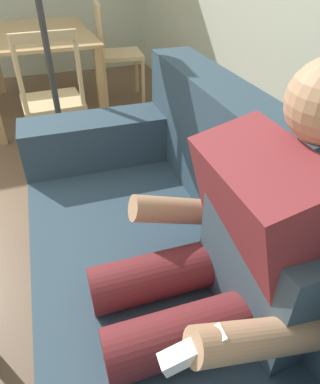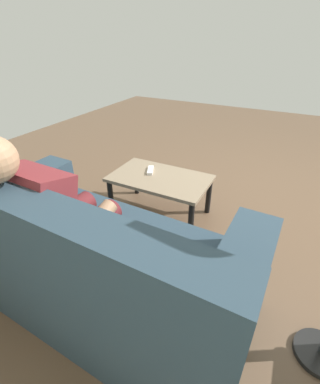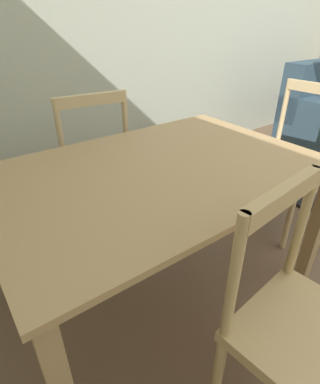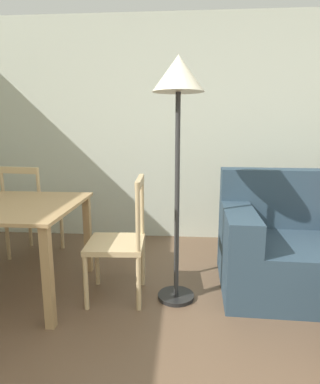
{
  "view_description": "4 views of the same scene",
  "coord_description": "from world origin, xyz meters",
  "px_view_note": "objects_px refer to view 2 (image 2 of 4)",
  "views": [
    {
      "loc": [
        1.68,
        1.28,
        1.37
      ],
      "look_at": [
        0.83,
        1.59,
        0.73
      ],
      "focal_mm": 32.76,
      "sensor_mm": 36.0,
      "label": 1
    },
    {
      "loc": [
        -0.03,
        2.53,
        1.53
      ],
      "look_at": [
        0.97,
        0.58,
        0.24
      ],
      "focal_mm": 25.21,
      "sensor_mm": 36.0,
      "label": 2
    },
    {
      "loc": [
        -2.62,
        0.42,
        1.29
      ],
      "look_at": [
        -1.91,
        1.39,
        0.6
      ],
      "focal_mm": 28.62,
      "sensor_mm": 36.0,
      "label": 3
    },
    {
      "loc": [
        -0.39,
        -0.9,
        1.31
      ],
      "look_at": [
        -0.54,
        1.09,
        0.9
      ],
      "focal_mm": 30.19,
      "sensor_mm": 36.0,
      "label": 4
    }
  ],
  "objects_px": {
    "couch": "(97,264)",
    "person_lounging": "(56,219)",
    "tv_remote": "(150,170)",
    "coffee_table": "(160,182)"
  },
  "relations": [
    {
      "from": "couch",
      "to": "person_lounging",
      "type": "xyz_separation_m",
      "value": [
        0.24,
        0.03,
        0.26
      ]
    },
    {
      "from": "couch",
      "to": "tv_remote",
      "type": "distance_m",
      "value": 1.17
    },
    {
      "from": "coffee_table",
      "to": "person_lounging",
      "type": "bearing_deg",
      "value": 84.61
    },
    {
      "from": "coffee_table",
      "to": "tv_remote",
      "type": "height_order",
      "value": "tv_remote"
    },
    {
      "from": "couch",
      "to": "tv_remote",
      "type": "relative_size",
      "value": 10.79
    },
    {
      "from": "couch",
      "to": "person_lounging",
      "type": "height_order",
      "value": "person_lounging"
    },
    {
      "from": "couch",
      "to": "coffee_table",
      "type": "relative_size",
      "value": 2.05
    },
    {
      "from": "tv_remote",
      "to": "person_lounging",
      "type": "bearing_deg",
      "value": 67.77
    },
    {
      "from": "couch",
      "to": "coffee_table",
      "type": "distance_m",
      "value": 1.08
    },
    {
      "from": "person_lounging",
      "to": "coffee_table",
      "type": "distance_m",
      "value": 1.14
    }
  ]
}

